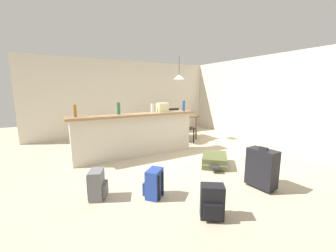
# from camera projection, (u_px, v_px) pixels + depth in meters

# --- Properties ---
(ground_plane) EXTENTS (13.00, 13.00, 0.05)m
(ground_plane) POSITION_uv_depth(u_px,v_px,m) (175.00, 157.00, 4.85)
(ground_plane) COLOR #BCAD8E
(wall_back) EXTENTS (6.60, 0.10, 2.50)m
(wall_back) POSITION_uv_depth(u_px,v_px,m) (130.00, 98.00, 7.24)
(wall_back) COLOR beige
(wall_back) RESTS_ON ground_plane
(wall_right) EXTENTS (0.10, 6.00, 2.50)m
(wall_right) POSITION_uv_depth(u_px,v_px,m) (255.00, 99.00, 6.36)
(wall_right) COLOR beige
(wall_right) RESTS_ON ground_plane
(partition_half_wall) EXTENTS (2.80, 0.20, 0.95)m
(partition_half_wall) POSITION_uv_depth(u_px,v_px,m) (137.00, 136.00, 4.78)
(partition_half_wall) COLOR beige
(partition_half_wall) RESTS_ON ground_plane
(bar_countertop) EXTENTS (2.96, 0.40, 0.05)m
(bar_countertop) POSITION_uv_depth(u_px,v_px,m) (136.00, 115.00, 4.70)
(bar_countertop) COLOR #93704C
(bar_countertop) RESTS_ON partition_half_wall
(bottle_amber) EXTENTS (0.06, 0.06, 0.24)m
(bottle_amber) POSITION_uv_depth(u_px,v_px,m) (75.00, 111.00, 4.12)
(bottle_amber) COLOR #9E661E
(bottle_amber) RESTS_ON bar_countertop
(bottle_green) EXTENTS (0.07, 0.07, 0.26)m
(bottle_green) POSITION_uv_depth(u_px,v_px,m) (119.00, 108.00, 4.54)
(bottle_green) COLOR #2D6B38
(bottle_green) RESTS_ON bar_countertop
(bottle_white) EXTENTS (0.07, 0.07, 0.21)m
(bottle_white) POSITION_uv_depth(u_px,v_px,m) (152.00, 108.00, 4.95)
(bottle_white) COLOR silver
(bottle_white) RESTS_ON bar_countertop
(bottle_blue) EXTENTS (0.07, 0.07, 0.27)m
(bottle_blue) POSITION_uv_depth(u_px,v_px,m) (184.00, 106.00, 5.24)
(bottle_blue) COLOR #284C89
(bottle_blue) RESTS_ON bar_countertop
(grocery_bag) EXTENTS (0.26, 0.18, 0.22)m
(grocery_bag) POSITION_uv_depth(u_px,v_px,m) (162.00, 107.00, 5.02)
(grocery_bag) COLOR beige
(grocery_bag) RESTS_ON bar_countertop
(dining_table) EXTENTS (1.10, 0.80, 0.74)m
(dining_table) POSITION_uv_depth(u_px,v_px,m) (177.00, 118.00, 6.45)
(dining_table) COLOR brown
(dining_table) RESTS_ON ground_plane
(dining_chair_near_partition) EXTENTS (0.46, 0.46, 0.93)m
(dining_chair_near_partition) POSITION_uv_depth(u_px,v_px,m) (184.00, 125.00, 6.03)
(dining_chair_near_partition) COLOR black
(dining_chair_near_partition) RESTS_ON ground_plane
(dining_chair_far_side) EXTENTS (0.40, 0.40, 0.93)m
(dining_chair_far_side) POSITION_uv_depth(u_px,v_px,m) (172.00, 120.00, 6.93)
(dining_chair_far_side) COLOR black
(dining_chair_far_side) RESTS_ON ground_plane
(pendant_lamp) EXTENTS (0.34, 0.34, 0.71)m
(pendant_lamp) POSITION_uv_depth(u_px,v_px,m) (179.00, 77.00, 6.15)
(pendant_lamp) COLOR black
(suitcase_flat_olive) EXTENTS (0.83, 0.84, 0.22)m
(suitcase_flat_olive) POSITION_uv_depth(u_px,v_px,m) (215.00, 160.00, 4.27)
(suitcase_flat_olive) COLOR #51562D
(suitcase_flat_olive) RESTS_ON ground_plane
(backpack_grey) EXTENTS (0.31, 0.33, 0.42)m
(backpack_grey) POSITION_uv_depth(u_px,v_px,m) (97.00, 185.00, 2.96)
(backpack_grey) COLOR slate
(backpack_grey) RESTS_ON ground_plane
(suitcase_upright_black) EXTENTS (0.27, 0.46, 0.67)m
(suitcase_upright_black) POSITION_uv_depth(u_px,v_px,m) (262.00, 168.00, 3.26)
(suitcase_upright_black) COLOR black
(suitcase_upright_black) RESTS_ON ground_plane
(backpack_blue) EXTENTS (0.34, 0.34, 0.42)m
(backpack_blue) POSITION_uv_depth(u_px,v_px,m) (154.00, 184.00, 3.00)
(backpack_blue) COLOR #233D93
(backpack_blue) RESTS_ON ground_plane
(backpack_black) EXTENTS (0.34, 0.33, 0.42)m
(backpack_black) POSITION_uv_depth(u_px,v_px,m) (212.00, 202.00, 2.51)
(backpack_black) COLOR black
(backpack_black) RESTS_ON ground_plane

